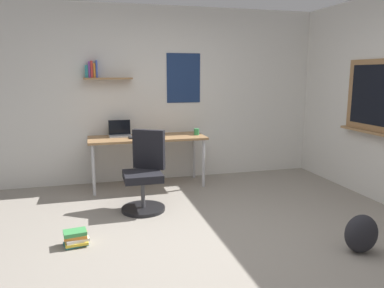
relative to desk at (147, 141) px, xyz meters
name	(u,v)px	position (x,y,z in m)	size (l,w,h in m)	color
ground_plane	(215,243)	(0.34, -2.06, -0.66)	(5.20, 5.20, 0.00)	gray
wall_back	(164,95)	(0.33, 0.39, 0.64)	(5.00, 0.30, 2.60)	silver
desk	(147,141)	(0.00, 0.00, 0.00)	(1.65, 0.63, 0.73)	#997047
office_chair	(145,176)	(-0.18, -0.94, -0.25)	(0.55, 0.57, 0.95)	black
laptop	(120,132)	(-0.37, 0.15, 0.12)	(0.31, 0.21, 0.23)	#ADAFB5
keyboard	(142,137)	(-0.08, -0.08, 0.08)	(0.37, 0.13, 0.02)	black
computer_mouse	(162,136)	(0.20, -0.08, 0.08)	(0.10, 0.06, 0.03)	#262628
coffee_mug	(197,132)	(0.73, -0.03, 0.11)	(0.08, 0.08, 0.09)	#338C4C
backpack	(361,234)	(1.57, -2.58, -0.48)	(0.32, 0.22, 0.36)	#232328
book_stack_on_floor	(76,238)	(-0.96, -1.75, -0.59)	(0.25, 0.20, 0.15)	teal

